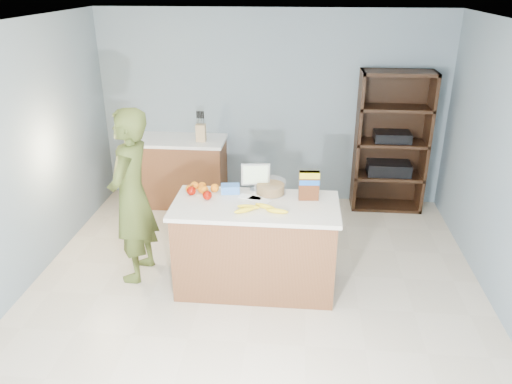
# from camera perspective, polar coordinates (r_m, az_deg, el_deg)

# --- Properties ---
(floor) EXTENTS (4.50, 5.00, 0.02)m
(floor) POSITION_cam_1_polar(r_m,az_deg,el_deg) (4.85, -0.39, -12.57)
(floor) COLOR beige
(floor) RESTS_ON ground
(walls) EXTENTS (4.52, 5.02, 2.51)m
(walls) POSITION_cam_1_polar(r_m,az_deg,el_deg) (4.10, -0.46, 6.40)
(walls) COLOR gray
(walls) RESTS_ON ground
(counter_peninsula) EXTENTS (1.56, 0.76, 0.90)m
(counter_peninsula) POSITION_cam_1_polar(r_m,az_deg,el_deg) (4.87, -0.05, -6.54)
(counter_peninsula) COLOR brown
(counter_peninsula) RESTS_ON ground
(back_cabinet) EXTENTS (1.24, 0.62, 0.90)m
(back_cabinet) POSITION_cam_1_polar(r_m,az_deg,el_deg) (6.75, -8.73, 2.39)
(back_cabinet) COLOR brown
(back_cabinet) RESTS_ON ground
(shelving_unit) EXTENTS (0.90, 0.40, 1.80)m
(shelving_unit) POSITION_cam_1_polar(r_m,az_deg,el_deg) (6.66, 15.12, 5.32)
(shelving_unit) COLOR black
(shelving_unit) RESTS_ON ground
(person) EXTENTS (0.47, 0.67, 1.76)m
(person) POSITION_cam_1_polar(r_m,az_deg,el_deg) (5.00, -14.01, -0.51)
(person) COLOR #424F1E
(person) RESTS_ON ground
(knife_block) EXTENTS (0.12, 0.10, 0.31)m
(knife_block) POSITION_cam_1_polar(r_m,az_deg,el_deg) (6.43, -6.32, 6.81)
(knife_block) COLOR tan
(knife_block) RESTS_ON back_cabinet
(envelopes) EXTENTS (0.33, 0.23, 0.00)m
(envelopes) POSITION_cam_1_polar(r_m,az_deg,el_deg) (4.76, -0.14, -0.73)
(envelopes) COLOR white
(envelopes) RESTS_ON counter_peninsula
(bananas) EXTENTS (0.50, 0.23, 0.05)m
(bananas) POSITION_cam_1_polar(r_m,az_deg,el_deg) (4.51, 0.31, -1.90)
(bananas) COLOR yellow
(bananas) RESTS_ON counter_peninsula
(apples) EXTENTS (0.26, 0.18, 0.09)m
(apples) POSITION_cam_1_polar(r_m,az_deg,el_deg) (4.80, -6.51, -0.12)
(apples) COLOR #8D0C01
(apples) RESTS_ON counter_peninsula
(oranges) EXTENTS (0.32, 0.18, 0.08)m
(oranges) POSITION_cam_1_polar(r_m,az_deg,el_deg) (4.92, -6.27, 0.46)
(oranges) COLOR orange
(oranges) RESTS_ON counter_peninsula
(blue_carton) EXTENTS (0.20, 0.15, 0.08)m
(blue_carton) POSITION_cam_1_polar(r_m,az_deg,el_deg) (4.88, -2.95, 0.37)
(blue_carton) COLOR blue
(blue_carton) RESTS_ON counter_peninsula
(salad_bowl) EXTENTS (0.30, 0.30, 0.13)m
(salad_bowl) POSITION_cam_1_polar(r_m,az_deg,el_deg) (4.86, 1.66, 0.52)
(salad_bowl) COLOR #267219
(salad_bowl) RESTS_ON counter_peninsula
(tv) EXTENTS (0.28, 0.12, 0.28)m
(tv) POSITION_cam_1_polar(r_m,az_deg,el_deg) (4.88, -0.05, 1.91)
(tv) COLOR silver
(tv) RESTS_ON counter_peninsula
(cereal_box) EXTENTS (0.19, 0.08, 0.28)m
(cereal_box) POSITION_cam_1_polar(r_m,az_deg,el_deg) (4.70, 6.09, 0.98)
(cereal_box) COLOR #592B14
(cereal_box) RESTS_ON counter_peninsula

